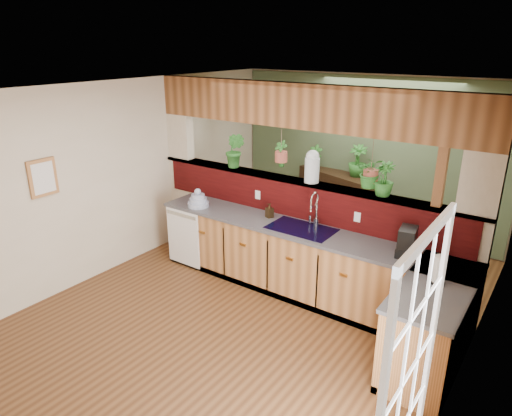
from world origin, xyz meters
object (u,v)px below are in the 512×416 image
Objects in this scene: faucet at (315,208)px; dish_stack at (198,201)px; paper_towel at (439,270)px; soap_dispenser at (270,210)px; glass_jar at (312,166)px; shelving_console at (336,200)px; coffee_maker at (407,243)px.

faucet is 1.71m from dish_stack.
paper_towel is (1.64, -0.57, -0.11)m from faucet.
dish_stack is 3.33m from paper_towel.
soap_dispenser is 0.46× the size of glass_jar.
shelving_console is at bearing 68.04° from dish_stack.
dish_stack is 1.56× the size of soap_dispenser.
glass_jar is at bearing 18.57° from dish_stack.
faucet is at bearing -50.62° from glass_jar.
glass_jar is at bearing 155.88° from coffee_maker.
coffee_maker reaches higher than paper_towel.
coffee_maker is 3.02m from shelving_console.
paper_towel is at bearing -23.52° from glass_jar.
glass_jar is (-1.82, 0.79, 0.56)m from paper_towel.
coffee_maker is at bearing -7.77° from faucet.
soap_dispenser is at bearing 167.19° from paper_towel.
glass_jar is 2.26m from shelving_console.
soap_dispenser is 1.83m from coffee_maker.
shelving_console is at bearing 121.21° from coffee_maker.
dish_stack is 0.95× the size of coffee_maker.
soap_dispenser is (-0.63, -0.06, -0.15)m from faucet.
glass_jar is (-1.38, 0.38, 0.55)m from coffee_maker.
coffee_maker is (1.83, -0.11, 0.05)m from soap_dispenser.
coffee_maker is (1.20, -0.16, -0.10)m from faucet.
paper_towel is 0.72× the size of glass_jar.
dish_stack is at bearing -170.38° from faucet.
faucet is at bearing 5.23° from soap_dispenser.
coffee_maker is 0.76× the size of glass_jar.
faucet is 2.39× the size of soap_dispenser.
paper_towel is 2.06m from glass_jar.
shelving_console is (-0.71, 2.12, -0.65)m from faucet.
paper_towel is at bearing -12.81° from soap_dispenser.
soap_dispenser is at bearing -174.77° from faucet.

